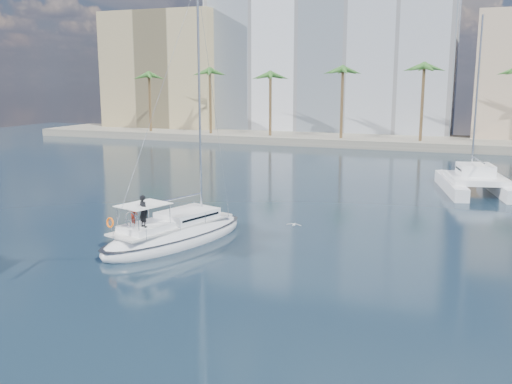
% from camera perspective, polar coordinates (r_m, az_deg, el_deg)
% --- Properties ---
extents(ground, '(160.00, 160.00, 0.00)m').
position_cam_1_polar(ground, '(32.25, -2.61, -6.78)').
color(ground, black).
rests_on(ground, ground).
extents(quay, '(120.00, 14.00, 1.20)m').
position_cam_1_polar(quay, '(90.45, 12.95, 5.00)').
color(quay, gray).
rests_on(quay, ground).
extents(building_modern, '(42.00, 16.00, 28.00)m').
position_cam_1_polar(building_modern, '(104.07, 7.51, 13.35)').
color(building_modern, white).
rests_on(building_modern, ground).
extents(building_tan_left, '(22.00, 14.00, 22.00)m').
position_cam_1_polar(building_tan_left, '(111.25, -8.56, 11.64)').
color(building_tan_left, tan).
rests_on(building_tan_left, ground).
extents(palm_left, '(3.60, 3.60, 12.30)m').
position_cam_1_polar(palm_left, '(96.87, -7.87, 11.31)').
color(palm_left, brown).
rests_on(palm_left, ground).
extents(palm_centre, '(3.60, 3.60, 12.30)m').
position_cam_1_polar(palm_centre, '(86.00, 12.86, 11.16)').
color(palm_centre, brown).
rests_on(palm_centre, ground).
extents(main_sloop, '(6.83, 11.72, 16.58)m').
position_cam_1_polar(main_sloop, '(35.70, -8.07, -4.22)').
color(main_sloop, white).
rests_on(main_sloop, ground).
extents(catamaran, '(7.36, 11.39, 15.52)m').
position_cam_1_polar(catamaran, '(54.66, 21.05, 1.15)').
color(catamaran, white).
rests_on(catamaran, ground).
extents(seagull, '(0.95, 0.41, 0.18)m').
position_cam_1_polar(seagull, '(35.32, 3.82, -3.28)').
color(seagull, silver).
rests_on(seagull, ground).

